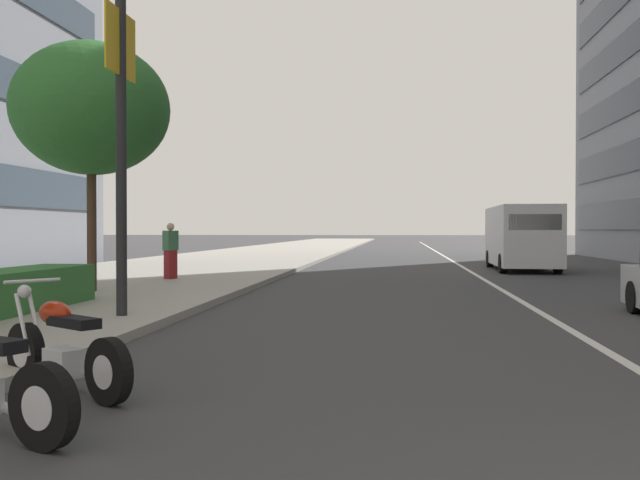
{
  "coord_description": "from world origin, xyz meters",
  "views": [
    {
      "loc": [
        -2.51,
        2.72,
        1.6
      ],
      "look_at": [
        12.49,
        4.39,
        1.38
      ],
      "focal_mm": 39.62,
      "sensor_mm": 36.0,
      "label": 1
    }
  ],
  "objects_px": {
    "delivery_van_ahead": "(521,236)",
    "pedestrian_on_plaza": "(171,251)",
    "street_tree_near_plaza_corner": "(91,109)",
    "motorcycle_far_end_row": "(63,350)",
    "street_lamp_with_banners": "(141,11)"
  },
  "relations": [
    {
      "from": "delivery_van_ahead",
      "to": "pedestrian_on_plaza",
      "type": "relative_size",
      "value": 3.78
    },
    {
      "from": "street_tree_near_plaza_corner",
      "to": "delivery_van_ahead",
      "type": "bearing_deg",
      "value": -43.65
    },
    {
      "from": "motorcycle_far_end_row",
      "to": "street_lamp_with_banners",
      "type": "relative_size",
      "value": 0.22
    },
    {
      "from": "motorcycle_far_end_row",
      "to": "delivery_van_ahead",
      "type": "distance_m",
      "value": 23.28
    },
    {
      "from": "delivery_van_ahead",
      "to": "street_tree_near_plaza_corner",
      "type": "xyz_separation_m",
      "value": [
        -12.54,
        11.97,
        3.08
      ]
    },
    {
      "from": "pedestrian_on_plaza",
      "to": "delivery_van_ahead",
      "type": "bearing_deg",
      "value": 64.17
    },
    {
      "from": "street_lamp_with_banners",
      "to": "street_tree_near_plaza_corner",
      "type": "bearing_deg",
      "value": 33.02
    },
    {
      "from": "motorcycle_far_end_row",
      "to": "street_tree_near_plaza_corner",
      "type": "xyz_separation_m",
      "value": [
        9.27,
        3.89,
        4.01
      ]
    },
    {
      "from": "street_lamp_with_banners",
      "to": "street_tree_near_plaza_corner",
      "type": "height_order",
      "value": "street_lamp_with_banners"
    },
    {
      "from": "delivery_van_ahead",
      "to": "street_lamp_with_banners",
      "type": "relative_size",
      "value": 0.72
    },
    {
      "from": "street_tree_near_plaza_corner",
      "to": "motorcycle_far_end_row",
      "type": "bearing_deg",
      "value": -157.23
    },
    {
      "from": "street_lamp_with_banners",
      "to": "pedestrian_on_plaza",
      "type": "height_order",
      "value": "street_lamp_with_banners"
    },
    {
      "from": "street_lamp_with_banners",
      "to": "street_tree_near_plaza_corner",
      "type": "distance_m",
      "value": 5.34
    },
    {
      "from": "motorcycle_far_end_row",
      "to": "delivery_van_ahead",
      "type": "relative_size",
      "value": 0.3
    },
    {
      "from": "motorcycle_far_end_row",
      "to": "pedestrian_on_plaza",
      "type": "xyz_separation_m",
      "value": [
        13.53,
        3.39,
        0.57
      ]
    }
  ]
}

